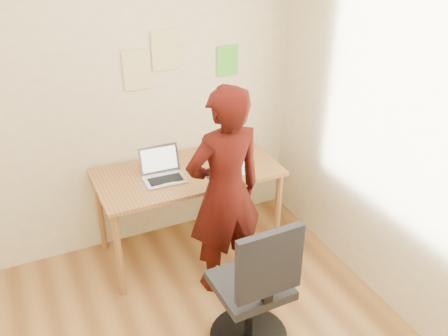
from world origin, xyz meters
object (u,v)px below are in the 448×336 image
desk (188,180)px  office_chair (255,295)px  phone (215,179)px  laptop (163,172)px  person (225,193)px

desk → office_chair: 1.15m
desk → phone: (0.14, -0.21, 0.09)m
desk → office_chair: office_chair is taller
laptop → office_chair: size_ratio=0.32×
phone → laptop: bearing=130.2°
laptop → person: (0.29, -0.47, -0.00)m
phone → person: bearing=-120.4°
phone → office_chair: size_ratio=0.13×
phone → office_chair: bearing=-119.4°
office_chair → person: bearing=80.4°
desk → laptop: size_ratio=4.47×
desk → person: size_ratio=0.89×
laptop → phone: (0.34, -0.19, -0.04)m
office_chair → person: 0.74m
laptop → phone: 0.39m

